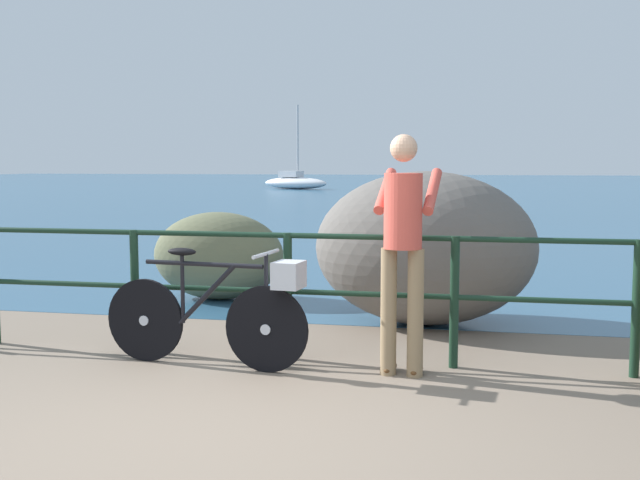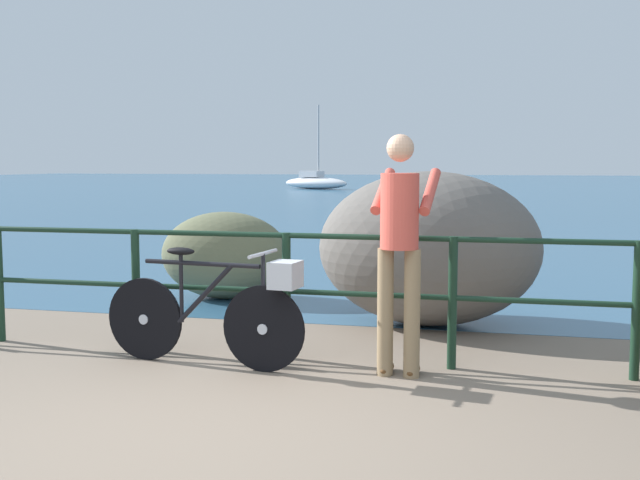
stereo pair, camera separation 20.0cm
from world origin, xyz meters
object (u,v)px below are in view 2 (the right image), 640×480
object	(u,v)px
person_at_railing	(400,243)
sailboat	(315,182)
bicycle	(219,308)
breakwater_boulder_left	(225,255)
breakwater_boulder_main	(429,248)

from	to	relation	value
person_at_railing	sailboat	distance (m)	39.49
person_at_railing	sailboat	world-z (taller)	sailboat
person_at_railing	bicycle	bearing A→B (deg)	98.29
person_at_railing	breakwater_boulder_left	world-z (taller)	person_at_railing
person_at_railing	breakwater_boulder_main	size ratio (longest dim) A/B	0.83
bicycle	breakwater_boulder_left	world-z (taller)	breakwater_boulder_left
breakwater_boulder_left	breakwater_boulder_main	bearing A→B (deg)	-19.91
bicycle	person_at_railing	world-z (taller)	person_at_railing
person_at_railing	breakwater_boulder_left	distance (m)	3.67
breakwater_boulder_left	sailboat	xyz separation A→B (m)	(-7.59, 35.47, -0.08)
person_at_railing	sailboat	size ratio (longest dim) A/B	0.36
sailboat	person_at_railing	bearing A→B (deg)	-52.17
breakwater_boulder_main	breakwater_boulder_left	distance (m)	2.59
bicycle	sailboat	xyz separation A→B (m)	(-8.60, 38.30, -0.04)
breakwater_boulder_left	person_at_railing	bearing A→B (deg)	-49.02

